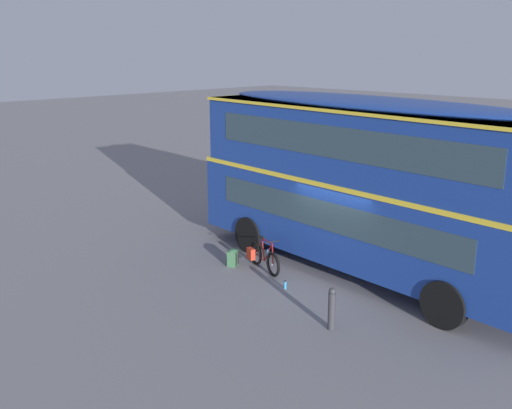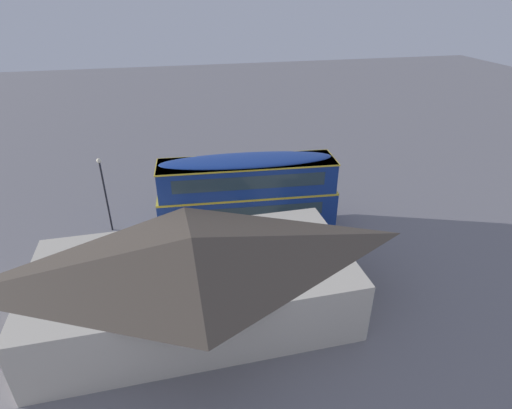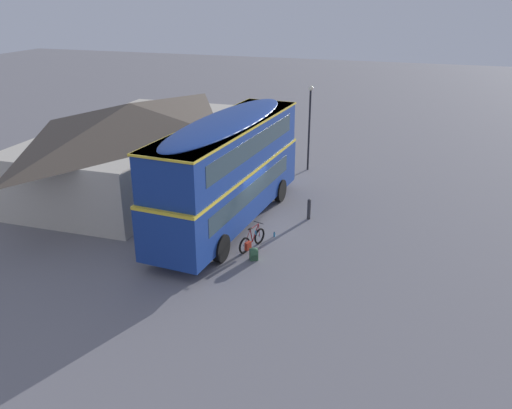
{
  "view_description": "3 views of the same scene",
  "coord_description": "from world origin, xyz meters",
  "px_view_note": "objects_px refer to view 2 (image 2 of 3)",
  "views": [
    {
      "loc": [
        9.03,
        -12.3,
        5.99
      ],
      "look_at": [
        -2.11,
        -1.24,
        1.87
      ],
      "focal_mm": 42.04,
      "sensor_mm": 36.0,
      "label": 1
    },
    {
      "loc": [
        4.39,
        22.21,
        13.59
      ],
      "look_at": [
        -0.51,
        0.14,
        1.37
      ],
      "focal_mm": 28.61,
      "sensor_mm": 36.0,
      "label": 2
    },
    {
      "loc": [
        -19.49,
        -7.08,
        9.6
      ],
      "look_at": [
        -1.01,
        -1.01,
        1.54
      ],
      "focal_mm": 36.34,
      "sensor_mm": 36.0,
      "label": 3
    }
  ],
  "objects_px": {
    "double_decker_bus": "(247,191)",
    "street_lamp": "(104,187)",
    "backpack_on_ground": "(283,204)",
    "kerb_bollard": "(217,200)",
    "touring_bicycle": "(273,207)",
    "water_bottle_blue_sports": "(251,208)"
  },
  "relations": [
    {
      "from": "backpack_on_ground",
      "to": "street_lamp",
      "type": "distance_m",
      "value": 11.6
    },
    {
      "from": "touring_bicycle",
      "to": "street_lamp",
      "type": "relative_size",
      "value": 0.34
    },
    {
      "from": "touring_bicycle",
      "to": "backpack_on_ground",
      "type": "height_order",
      "value": "touring_bicycle"
    },
    {
      "from": "street_lamp",
      "to": "water_bottle_blue_sports",
      "type": "bearing_deg",
      "value": -175.92
    },
    {
      "from": "water_bottle_blue_sports",
      "to": "street_lamp",
      "type": "relative_size",
      "value": 0.05
    },
    {
      "from": "backpack_on_ground",
      "to": "kerb_bollard",
      "type": "relative_size",
      "value": 0.51
    },
    {
      "from": "double_decker_bus",
      "to": "water_bottle_blue_sports",
      "type": "height_order",
      "value": "double_decker_bus"
    },
    {
      "from": "touring_bicycle",
      "to": "kerb_bollard",
      "type": "distance_m",
      "value": 3.92
    },
    {
      "from": "backpack_on_ground",
      "to": "water_bottle_blue_sports",
      "type": "distance_m",
      "value": 2.2
    },
    {
      "from": "kerb_bollard",
      "to": "street_lamp",
      "type": "bearing_deg",
      "value": 13.27
    },
    {
      "from": "touring_bicycle",
      "to": "water_bottle_blue_sports",
      "type": "bearing_deg",
      "value": -21.96
    },
    {
      "from": "water_bottle_blue_sports",
      "to": "kerb_bollard",
      "type": "distance_m",
      "value": 2.48
    },
    {
      "from": "double_decker_bus",
      "to": "backpack_on_ground",
      "type": "height_order",
      "value": "double_decker_bus"
    },
    {
      "from": "double_decker_bus",
      "to": "backpack_on_ground",
      "type": "relative_size",
      "value": 21.95
    },
    {
      "from": "street_lamp",
      "to": "backpack_on_ground",
      "type": "bearing_deg",
      "value": -177.64
    },
    {
      "from": "double_decker_bus",
      "to": "street_lamp",
      "type": "relative_size",
      "value": 2.25
    },
    {
      "from": "street_lamp",
      "to": "kerb_bollard",
      "type": "xyz_separation_m",
      "value": [
        -6.83,
        -1.61,
        -2.47
      ]
    },
    {
      "from": "water_bottle_blue_sports",
      "to": "kerb_bollard",
      "type": "xyz_separation_m",
      "value": [
        2.25,
        -0.96,
        0.4
      ]
    },
    {
      "from": "water_bottle_blue_sports",
      "to": "kerb_bollard",
      "type": "bearing_deg",
      "value": -23.18
    },
    {
      "from": "double_decker_bus",
      "to": "street_lamp",
      "type": "bearing_deg",
      "value": -11.06
    },
    {
      "from": "street_lamp",
      "to": "kerb_bollard",
      "type": "relative_size",
      "value": 4.97
    },
    {
      "from": "kerb_bollard",
      "to": "backpack_on_ground",
      "type": "bearing_deg",
      "value": 165.47
    }
  ]
}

